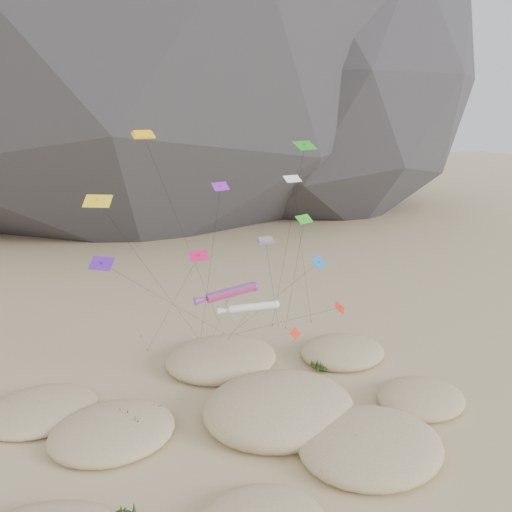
{
  "coord_description": "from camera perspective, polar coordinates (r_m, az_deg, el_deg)",
  "views": [
    {
      "loc": [
        -13.59,
        -37.06,
        30.42
      ],
      "look_at": [
        2.95,
        12.0,
        14.82
      ],
      "focal_mm": 35.0,
      "sensor_mm": 36.0,
      "label": 1
    }
  ],
  "objects": [
    {
      "name": "multi_parafoil",
      "position": [
        57.91,
        1.12,
        1.64
      ],
      "size": [
        6.07,
        8.55,
        15.91
      ],
      "color": "red",
      "rests_on": "ground"
    },
    {
      "name": "delta_kites",
      "position": [
        52.18,
        -1.46,
        2.69
      ],
      "size": [
        29.94,
        19.36,
        26.79
      ],
      "color": "#581DAE",
      "rests_on": "ground"
    },
    {
      "name": "ground",
      "position": [
        49.84,
        1.28,
        -20.86
      ],
      "size": [
        500.0,
        500.0,
        0.0
      ],
      "primitive_type": "plane",
      "color": "#CCB789",
      "rests_on": "ground"
    },
    {
      "name": "dunes",
      "position": [
        51.36,
        -2.11,
        -18.54
      ],
      "size": [
        49.78,
        36.18,
        4.48
      ],
      "color": "#CCB789",
      "rests_on": "ground"
    },
    {
      "name": "rainbow_tube_kite",
      "position": [
        52.4,
        -3.11,
        -4.23
      ],
      "size": [
        7.29,
        13.8,
        12.49
      ],
      "color": "red",
      "rests_on": "ground"
    },
    {
      "name": "kite_stakes",
      "position": [
        69.67,
        -3.5,
        -9.02
      ],
      "size": [
        24.28,
        5.85,
        0.3
      ],
      "color": "#3F2D1E",
      "rests_on": "ground"
    },
    {
      "name": "white_tube_kite",
      "position": [
        53.28,
        -0.7,
        -5.88
      ],
      "size": [
        6.55,
        11.83,
        10.57
      ],
      "color": "white",
      "rests_on": "ground"
    },
    {
      "name": "dune_grass",
      "position": [
        51.56,
        -1.69,
        -18.22
      ],
      "size": [
        42.46,
        27.4,
        1.62
      ],
      "color": "black",
      "rests_on": "ground"
    },
    {
      "name": "orange_parafoil",
      "position": [
        53.56,
        -12.57,
        12.92
      ],
      "size": [
        11.34,
        8.13,
        28.08
      ],
      "color": "#FFB40D",
      "rests_on": "ground"
    }
  ]
}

